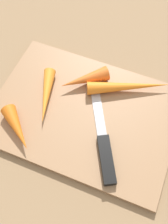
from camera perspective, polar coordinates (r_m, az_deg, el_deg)
The scene contains 7 objects.
ground_plane at distance 0.55m, azimuth 0.00°, elevation -0.61°, with size 1.40×1.40×0.00m, color #8C6D4C.
cutting_board at distance 0.55m, azimuth 0.00°, elevation -0.31°, with size 0.36×0.26×0.01m, color #99704C.
knife at distance 0.50m, azimuth 4.41°, elevation -8.37°, with size 0.11×0.19×0.01m.
carrot_short at distance 0.57m, azimuth 0.05°, elevation 6.73°, with size 0.03×0.03×0.10m, color orange.
carrot_shortest at distance 0.52m, azimuth -13.64°, elevation -3.29°, with size 0.03×0.03×0.09m, color orange.
carrot_long at distance 0.55m, azimuth -7.82°, elevation 3.34°, with size 0.02×0.02×0.12m, color orange.
carrot_longest at distance 0.57m, azimuth 9.29°, elevation 5.24°, with size 0.03×0.03×0.17m, color orange.
Camera 1 is at (-0.10, 0.24, 0.49)m, focal length 44.26 mm.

